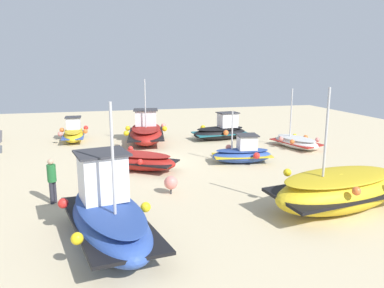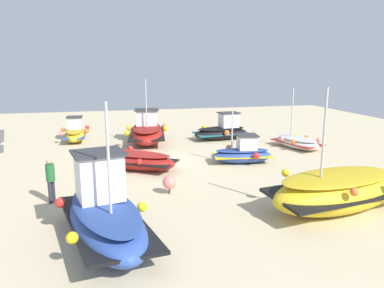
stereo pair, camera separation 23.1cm
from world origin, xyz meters
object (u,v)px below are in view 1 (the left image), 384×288
at_px(mooring_buoy_0, 98,183).
at_px(mooring_buoy_1, 171,183).
at_px(fishing_boat_4, 135,160).
at_px(fishing_boat_0, 243,153).
at_px(fishing_boat_7, 296,142).
at_px(fishing_boat_5, 74,133).
at_px(fishing_boat_1, 109,215).
at_px(fishing_boat_3, 221,131).
at_px(fishing_boat_2, 146,132).
at_px(fishing_boat_6, 339,190).
at_px(person_walking, 52,178).

bearing_deg(mooring_buoy_0, mooring_buoy_1, -105.15).
distance_m(fishing_boat_4, mooring_buoy_1, 4.05).
xyz_separation_m(mooring_buoy_0, mooring_buoy_1, (-0.76, -2.80, 0.04)).
bearing_deg(fishing_boat_0, fishing_boat_4, -173.09).
distance_m(fishing_boat_4, fishing_boat_7, 10.42).
height_order(fishing_boat_4, fishing_boat_5, fishing_boat_5).
bearing_deg(fishing_boat_7, mooring_buoy_1, -70.62).
distance_m(fishing_boat_1, fishing_boat_7, 15.26).
distance_m(fishing_boat_3, mooring_buoy_0, 12.45).
bearing_deg(fishing_boat_5, fishing_boat_2, -110.31).
distance_m(fishing_boat_6, person_walking, 10.34).
bearing_deg(person_walking, mooring_buoy_1, -145.93).
xyz_separation_m(fishing_boat_6, mooring_buoy_1, (3.13, 5.39, -0.28)).
height_order(fishing_boat_1, fishing_boat_2, fishing_boat_2).
height_order(person_walking, mooring_buoy_1, person_walking).
bearing_deg(mooring_buoy_1, fishing_boat_6, -120.13).
bearing_deg(fishing_boat_1, mooring_buoy_1, -47.91).
relative_size(fishing_boat_0, fishing_boat_4, 0.75).
xyz_separation_m(fishing_boat_1, person_walking, (3.59, 1.93, 0.19)).
relative_size(fishing_boat_0, person_walking, 1.93).
xyz_separation_m(fishing_boat_0, mooring_buoy_1, (-3.85, 4.58, -0.05)).
bearing_deg(fishing_boat_5, fishing_boat_6, -146.97).
height_order(fishing_boat_0, mooring_buoy_0, fishing_boat_0).
height_order(fishing_boat_3, mooring_buoy_1, fishing_boat_3).
relative_size(fishing_boat_4, fishing_boat_5, 1.23).
height_order(fishing_boat_0, fishing_boat_5, fishing_boat_0).
height_order(fishing_boat_2, mooring_buoy_0, fishing_boat_2).
relative_size(fishing_boat_7, person_walking, 2.15).
distance_m(fishing_boat_1, fishing_boat_2, 14.02).
height_order(mooring_buoy_0, mooring_buoy_1, mooring_buoy_1).
xyz_separation_m(fishing_boat_7, mooring_buoy_0, (-5.61, 11.90, 0.05)).
relative_size(fishing_boat_3, fishing_boat_6, 0.72).
xyz_separation_m(person_walking, mooring_buoy_1, (-0.07, -4.44, -0.52)).
bearing_deg(fishing_boat_4, fishing_boat_5, 147.34).
distance_m(fishing_boat_5, person_walking, 11.89).
distance_m(fishing_boat_0, fishing_boat_6, 7.03).
height_order(fishing_boat_5, person_walking, person_walking).
bearing_deg(fishing_boat_3, fishing_boat_6, -97.26).
xyz_separation_m(fishing_boat_2, fishing_boat_3, (-0.15, -5.16, -0.12)).
xyz_separation_m(fishing_boat_4, mooring_buoy_0, (-3.15, 1.77, -0.04)).
distance_m(fishing_boat_3, fishing_boat_4, 8.95).
distance_m(fishing_boat_1, mooring_buoy_1, 4.33).
bearing_deg(mooring_buoy_1, fishing_boat_4, 14.71).
xyz_separation_m(fishing_boat_0, person_walking, (-3.77, 9.01, 0.47)).
height_order(fishing_boat_5, mooring_buoy_0, fishing_boat_5).
xyz_separation_m(fishing_boat_6, fishing_boat_7, (9.50, -3.71, -0.37)).
distance_m(fishing_boat_0, fishing_boat_4, 5.60).
bearing_deg(person_walking, fishing_boat_7, -120.04).
bearing_deg(fishing_boat_0, fishing_boat_7, 36.78).
bearing_deg(fishing_boat_1, fishing_boat_4, -23.71).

